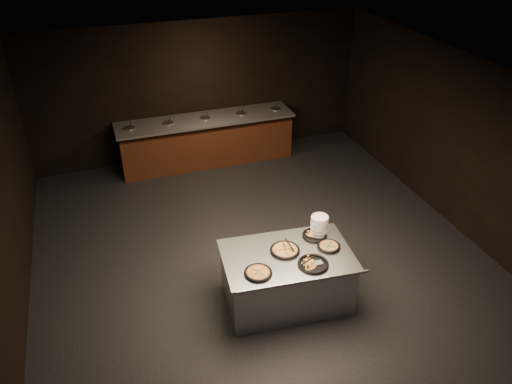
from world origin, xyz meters
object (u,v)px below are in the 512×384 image
at_px(serving_counter, 286,279).
at_px(plate_stack, 319,225).
at_px(pan_cheese_whole, 285,250).
at_px(pan_veggie_whole, 258,273).

height_order(serving_counter, plate_stack, plate_stack).
xyz_separation_m(plate_stack, pan_cheese_whole, (-0.61, -0.21, -0.13)).
distance_m(serving_counter, plate_stack, 0.89).
height_order(serving_counter, pan_veggie_whole, pan_veggie_whole).
relative_size(plate_stack, pan_cheese_whole, 0.72).
xyz_separation_m(serving_counter, pan_veggie_whole, (-0.51, -0.24, 0.46)).
xyz_separation_m(serving_counter, plate_stack, (0.60, 0.29, 0.58)).
bearing_deg(pan_veggie_whole, serving_counter, 25.55).
bearing_deg(plate_stack, pan_cheese_whole, -160.62).
bearing_deg(plate_stack, pan_veggie_whole, -154.19).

